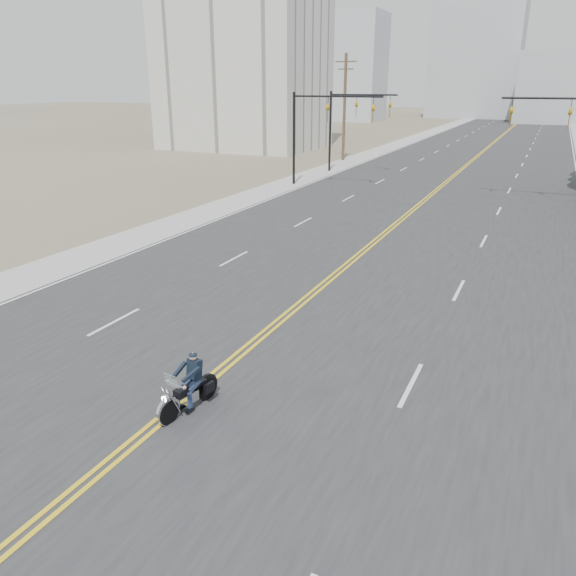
# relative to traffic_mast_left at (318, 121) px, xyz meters

# --- Properties ---
(ground_plane) EXTENTS (400.00, 400.00, 0.00)m
(ground_plane) POSITION_rel_traffic_mast_left_xyz_m (8.98, -32.00, -4.94)
(ground_plane) COLOR #776D56
(ground_plane) RESTS_ON ground
(road) EXTENTS (20.00, 200.00, 0.01)m
(road) POSITION_rel_traffic_mast_left_xyz_m (8.98, 38.00, -4.93)
(road) COLOR #303033
(road) RESTS_ON ground
(sidewalk_left) EXTENTS (3.00, 200.00, 0.01)m
(sidewalk_left) POSITION_rel_traffic_mast_left_xyz_m (-2.52, 38.00, -4.93)
(sidewalk_left) COLOR #A5A5A0
(sidewalk_left) RESTS_ON ground
(traffic_mast_left) EXTENTS (7.10, 0.26, 7.00)m
(traffic_mast_left) POSITION_rel_traffic_mast_left_xyz_m (0.00, 0.00, 0.00)
(traffic_mast_left) COLOR black
(traffic_mast_left) RESTS_ON ground
(traffic_mast_far) EXTENTS (6.10, 0.26, 7.00)m
(traffic_mast_far) POSITION_rel_traffic_mast_left_xyz_m (-0.33, 8.00, -0.06)
(traffic_mast_far) COLOR black
(traffic_mast_far) RESTS_ON ground
(utility_pole_left) EXTENTS (2.20, 0.30, 10.50)m
(utility_pole_left) POSITION_rel_traffic_mast_left_xyz_m (-3.52, 16.00, 0.54)
(utility_pole_left) COLOR brown
(utility_pole_left) RESTS_ON ground
(apartment_block) EXTENTS (18.00, 14.00, 30.00)m
(apartment_block) POSITION_rel_traffic_mast_left_xyz_m (-19.02, 23.00, 10.06)
(apartment_block) COLOR silver
(apartment_block) RESTS_ON ground
(haze_bldg_a) EXTENTS (14.00, 12.00, 22.00)m
(haze_bldg_a) POSITION_rel_traffic_mast_left_xyz_m (-26.02, 83.00, 6.06)
(haze_bldg_a) COLOR #B7BCC6
(haze_bldg_a) RESTS_ON ground
(haze_bldg_b) EXTENTS (18.00, 14.00, 14.00)m
(haze_bldg_b) POSITION_rel_traffic_mast_left_xyz_m (16.98, 93.00, 2.06)
(haze_bldg_b) COLOR #ADB2B7
(haze_bldg_b) RESTS_ON ground
(haze_bldg_d) EXTENTS (20.00, 15.00, 26.00)m
(haze_bldg_d) POSITION_rel_traffic_mast_left_xyz_m (-3.02, 108.00, 8.06)
(haze_bldg_d) COLOR #ADB2B7
(haze_bldg_d) RESTS_ON ground
(haze_bldg_f) EXTENTS (12.00, 12.00, 16.00)m
(haze_bldg_f) POSITION_rel_traffic_mast_left_xyz_m (-41.02, 98.00, 3.06)
(haze_bldg_f) COLOR #ADB2B7
(haze_bldg_f) RESTS_ON ground
(motorcyclist) EXTENTS (1.11, 1.99, 1.47)m
(motorcyclist) POSITION_rel_traffic_mast_left_xyz_m (9.33, -31.49, -4.20)
(motorcyclist) COLOR black
(motorcyclist) RESTS_ON ground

